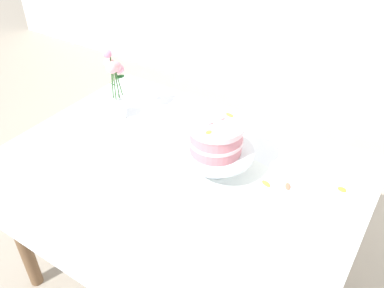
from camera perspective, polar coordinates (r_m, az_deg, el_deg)
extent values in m
plane|color=#9E9384|center=(2.13, -1.52, -18.75)|extent=(12.00, 12.00, 0.00)
cube|color=white|center=(1.59, -1.94, -3.60)|extent=(1.40, 1.00, 0.03)
cube|color=white|center=(1.42, -13.95, -17.75)|extent=(1.40, 0.01, 0.19)
cylinder|color=brown|center=(2.00, -23.31, -11.58)|extent=(0.06, 0.06, 0.71)
cylinder|color=brown|center=(2.36, -8.18, -0.11)|extent=(0.06, 0.06, 0.71)
cylinder|color=brown|center=(1.97, 20.28, -11.57)|extent=(0.06, 0.06, 0.71)
cube|color=white|center=(1.56, 3.24, -3.77)|extent=(0.37, 0.37, 0.00)
cylinder|color=silver|center=(1.55, 3.24, -3.58)|extent=(0.11, 0.11, 0.01)
cylinder|color=silver|center=(1.53, 3.30, -2.36)|extent=(0.03, 0.03, 0.07)
cylinder|color=silver|center=(1.50, 3.36, -1.06)|extent=(0.29, 0.29, 0.01)
cylinder|color=#CC7A84|center=(1.48, 3.39, -0.24)|extent=(0.19, 0.19, 0.04)
cylinder|color=beige|center=(1.47, 3.43, 0.62)|extent=(0.20, 0.20, 0.01)
cylinder|color=#CC7A84|center=(1.45, 3.47, 1.51)|extent=(0.19, 0.19, 0.04)
cylinder|color=beige|center=(1.43, 3.51, 2.53)|extent=(0.20, 0.20, 0.02)
ellipsoid|color=yellow|center=(1.38, 2.37, 1.71)|extent=(0.02, 0.03, 0.00)
ellipsoid|color=yellow|center=(1.48, 5.35, 4.16)|extent=(0.04, 0.02, 0.01)
ellipsoid|color=pink|center=(1.46, 4.16, 3.78)|extent=(0.04, 0.04, 0.01)
ellipsoid|color=pink|center=(1.43, 2.47, 3.07)|extent=(0.03, 0.03, 0.01)
cylinder|color=silver|center=(1.88, -10.39, 4.75)|extent=(0.07, 0.07, 0.07)
cone|color=silver|center=(1.85, -10.60, 6.40)|extent=(0.08, 0.08, 0.06)
cylinder|color=#2D6028|center=(1.81, -10.64, 8.64)|extent=(0.02, 0.01, 0.15)
sphere|color=pink|center=(1.77, -10.77, 10.77)|extent=(0.05, 0.05, 0.05)
cylinder|color=#2D6028|center=(1.82, -10.32, 8.54)|extent=(0.01, 0.02, 0.13)
sphere|color=pink|center=(1.80, -10.25, 10.45)|extent=(0.04, 0.04, 0.04)
ellipsoid|color=#236B2D|center=(1.81, -10.21, 9.40)|extent=(0.04, 0.05, 0.01)
cylinder|color=#2D6028|center=(1.84, -10.65, 8.62)|extent=(0.01, 0.02, 0.13)
sphere|color=pink|center=(1.82, -10.76, 10.51)|extent=(0.04, 0.04, 0.04)
cylinder|color=#2D6028|center=(1.82, -11.24, 8.90)|extent=(0.02, 0.01, 0.16)
sphere|color=pink|center=(1.80, -11.72, 11.17)|extent=(0.05, 0.05, 0.05)
ellipsoid|color=#236B2D|center=(1.83, -11.14, 8.33)|extent=(0.05, 0.02, 0.02)
cylinder|color=#2D6028|center=(1.80, -11.32, 9.44)|extent=(0.01, 0.02, 0.21)
sphere|color=pink|center=(1.75, -11.91, 12.45)|extent=(0.04, 0.04, 0.04)
cylinder|color=#2D6028|center=(1.80, -10.97, 8.50)|extent=(0.02, 0.02, 0.16)
sphere|color=pink|center=(1.76, -11.30, 10.61)|extent=(0.05, 0.05, 0.05)
ellipsoid|color=#E56B51|center=(1.53, 13.46, -5.88)|extent=(0.04, 0.05, 0.00)
ellipsoid|color=yellow|center=(1.52, 10.48, -5.55)|extent=(0.05, 0.04, 0.00)
ellipsoid|color=orange|center=(1.57, 20.54, -6.05)|extent=(0.04, 0.03, 0.01)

